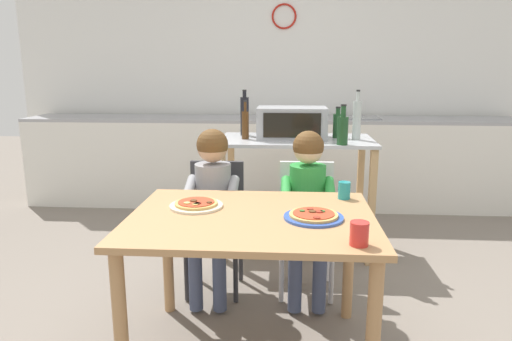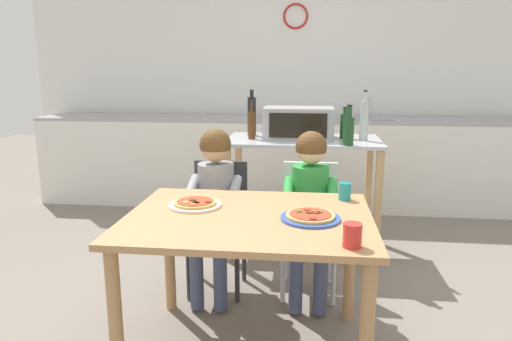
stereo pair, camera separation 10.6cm
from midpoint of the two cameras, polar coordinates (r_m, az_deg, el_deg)
name	(u,v)px [view 1 (the left image)]	position (r m, az deg, el deg)	size (l,w,h in m)	color
ground_plane	(264,257)	(3.55, 0.14, -10.70)	(11.97, 11.97, 0.00)	slate
back_wall_tiled	(273,73)	(5.12, 1.57, 11.97)	(5.59, 0.14, 2.70)	white
kitchen_counter	(272,161)	(4.80, 1.31, 1.16)	(5.03, 0.60, 1.11)	silver
kitchen_island_cart	(296,176)	(3.55, 4.11, -0.63)	(1.15, 0.63, 0.88)	#B7BABF
toaster_oven	(292,123)	(3.50, 3.59, 5.91)	(0.52, 0.34, 0.23)	#999BA0
bottle_brown_beer	(245,116)	(3.64, -2.26, 6.81)	(0.07, 0.07, 0.36)	black
bottle_slim_sauce	(343,129)	(3.24, 9.76, 5.09)	(0.08, 0.08, 0.28)	#1E4723
bottle_dark_olive_oil	(357,119)	(3.48, 11.53, 6.23)	(0.06, 0.06, 0.37)	#ADB7B2
bottle_squat_spirits	(245,124)	(3.45, -2.22, 5.74)	(0.05, 0.05, 0.29)	#4C2D14
bottle_tall_green_wine	(338,125)	(3.56, 9.22, 5.59)	(0.07, 0.07, 0.24)	#1E4723
dining_table	(252,236)	(2.21, -1.93, -8.14)	(1.16, 0.88, 0.72)	#AD7F51
dining_chair_left	(215,217)	(2.96, -6.07, -5.70)	(0.36, 0.36, 0.81)	#333338
dining_chair_right	(306,217)	(2.94, 5.19, -5.81)	(0.36, 0.36, 0.81)	silver
child_in_grey_shirt	(212,193)	(2.79, -6.58, -2.80)	(0.32, 0.42, 1.03)	#424C6B
child_in_green_shirt	(308,195)	(2.77, 5.31, -3.08)	(0.32, 0.42, 1.02)	#424C6B
pizza_plate_cream	(196,205)	(2.33, -8.71, -4.19)	(0.27, 0.27, 0.03)	beige
pizza_plate_blue_rimmed	(314,216)	(2.14, 5.72, -5.63)	(0.28, 0.28, 0.03)	#3356B7
drinking_cup_red	(359,234)	(1.84, 11.04, -7.69)	(0.07, 0.07, 0.10)	red
drinking_cup_teal	(344,190)	(2.47, 9.65, -2.44)	(0.06, 0.06, 0.09)	teal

